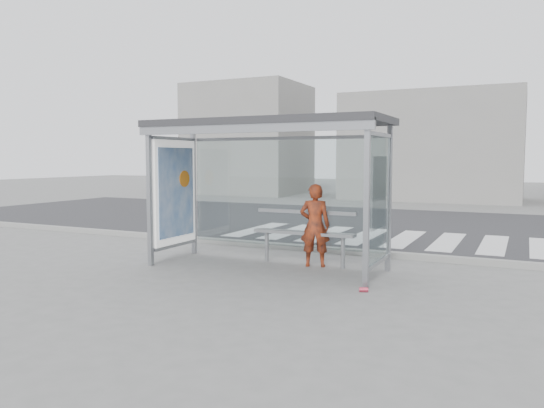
{
  "coord_description": "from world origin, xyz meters",
  "views": [
    {
      "loc": [
        4.12,
        -8.32,
        1.94
      ],
      "look_at": [
        0.02,
        0.2,
        1.13
      ],
      "focal_mm": 35.0,
      "sensor_mm": 36.0,
      "label": 1
    }
  ],
  "objects_px": {
    "bus_shelter": "(249,156)",
    "soda_can": "(364,290)",
    "person": "(315,225)",
    "bench": "(304,233)"
  },
  "relations": [
    {
      "from": "bus_shelter",
      "to": "soda_can",
      "type": "xyz_separation_m",
      "value": [
        2.4,
        -0.96,
        -1.95
      ]
    },
    {
      "from": "soda_can",
      "to": "person",
      "type": "bearing_deg",
      "value": 132.75
    },
    {
      "from": "person",
      "to": "bench",
      "type": "relative_size",
      "value": 0.77
    },
    {
      "from": "bus_shelter",
      "to": "soda_can",
      "type": "height_order",
      "value": "bus_shelter"
    },
    {
      "from": "bus_shelter",
      "to": "person",
      "type": "relative_size",
      "value": 2.84
    },
    {
      "from": "bus_shelter",
      "to": "person",
      "type": "distance_m",
      "value": 1.71
    },
    {
      "from": "bus_shelter",
      "to": "person",
      "type": "xyz_separation_m",
      "value": [
        1.09,
        0.46,
        -1.24
      ]
    },
    {
      "from": "bench",
      "to": "person",
      "type": "bearing_deg",
      "value": -14.47
    },
    {
      "from": "person",
      "to": "bus_shelter",
      "type": "bearing_deg",
      "value": 7.27
    },
    {
      "from": "person",
      "to": "soda_can",
      "type": "relative_size",
      "value": 11.54
    }
  ]
}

